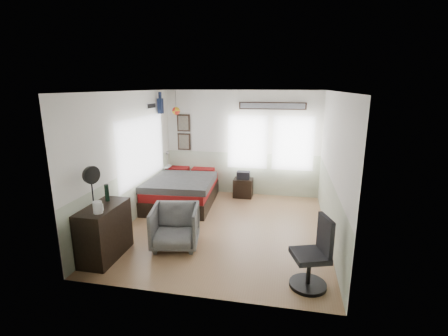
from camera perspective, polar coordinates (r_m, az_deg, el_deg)
The scene contains 12 objects.
ground_plane at distance 6.69m, azimuth 0.17°, elevation -10.52°, with size 4.00×4.50×0.01m, color #A2744D.
room_shell at distance 6.38m, azimuth -0.18°, elevation 3.55°, with size 4.02×4.52×2.71m.
wall_decor at distance 8.27m, azimuth -4.77°, elevation 9.36°, with size 3.55×1.32×1.44m.
bed at distance 7.98m, azimuth -7.33°, elevation -3.85°, with size 1.64×2.21×0.68m.
dresser at distance 5.82m, azimuth -20.26°, elevation -10.48°, with size 0.48×1.00×0.90m, color black.
armchair at distance 5.90m, azimuth -8.58°, elevation -10.16°, with size 0.80×0.82×0.75m, color slate.
nightstand at distance 8.40m, azimuth 3.39°, elevation -3.49°, with size 0.48×0.39×0.48m, color black.
task_chair at distance 4.90m, azimuth 15.47°, elevation -15.17°, with size 0.59×0.59×1.06m.
kettle at distance 5.36m, azimuth -21.33°, elevation -6.46°, with size 0.16×0.14×0.19m.
bottle at distance 5.83m, azimuth -19.90°, elevation -4.10°, with size 0.07×0.07×0.29m, color black.
stand_fan at distance 5.44m, azimuth -22.30°, elevation -1.25°, with size 0.16×0.28×0.70m.
black_bag at distance 8.31m, azimuth 3.42°, elevation -1.27°, with size 0.33×0.21×0.19m, color black.
Camera 1 is at (1.17, -5.96, 2.80)m, focal length 26.00 mm.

